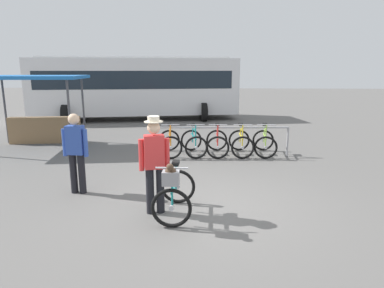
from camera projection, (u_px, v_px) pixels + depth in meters
The scene contains 12 objects.
ground_plane at pixel (203, 207), 6.22m from camera, with size 80.00×80.00×0.00m, color #605E5B.
bike_rack_rail at pixel (221, 133), 9.75m from camera, with size 3.90×0.26×0.88m.
racked_bike_orange at pixel (170, 143), 9.99m from camera, with size 0.83×1.20×0.97m.
racked_bike_teal at pixel (194, 143), 9.99m from camera, with size 0.85×1.19×0.97m.
racked_bike_red at pixel (217, 143), 9.99m from camera, with size 0.66×1.08×0.97m.
racked_bike_yellow at pixel (241, 142), 9.99m from camera, with size 0.67×1.11×0.97m.
racked_bike_lime at pixel (264, 142), 9.99m from camera, with size 0.75×1.17×0.98m.
featured_bicycle at pixel (174, 190), 5.70m from camera, with size 0.67×1.21×1.09m.
person_with_featured_bike at pixel (154, 161), 5.79m from camera, with size 0.52×0.32×1.72m.
pedestrian_with_backpack at pixel (76, 148), 6.77m from camera, with size 0.53×0.35×1.64m.
bus_distant at pixel (136, 85), 16.92m from camera, with size 10.29×4.59×3.08m.
market_stall at pixel (38, 104), 10.97m from camera, with size 3.38×2.70×2.30m.
Camera 1 is at (0.09, -5.82, 2.49)m, focal length 31.58 mm.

